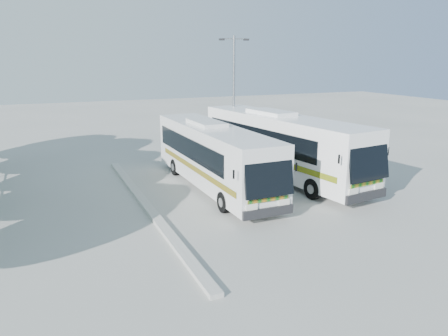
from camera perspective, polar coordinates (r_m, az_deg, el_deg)
name	(u,v)px	position (r m, az deg, el deg)	size (l,w,h in m)	color
ground	(213,215)	(17.92, -1.39, -6.09)	(100.00, 100.00, 0.00)	#A9A9A3
kerb_divider	(146,205)	(19.06, -10.12, -4.81)	(0.40, 16.00, 0.15)	#B2B2AD
coach_main	(214,155)	(21.10, -1.35, 1.73)	(2.43, 10.88, 3.01)	silver
coach_adjacent	(282,144)	(23.19, 7.52, 3.12)	(3.94, 12.01, 3.28)	white
lamppost	(234,92)	(27.13, 1.29, 9.83)	(1.82, 0.55, 7.48)	gray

